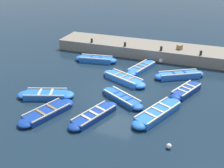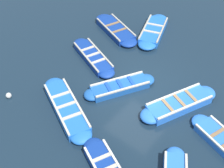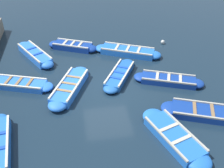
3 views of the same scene
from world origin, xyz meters
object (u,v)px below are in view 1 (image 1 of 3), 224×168
(bollard_north, at_px, (201,53))
(boat_end_of_row, at_px, (124,79))
(wooden_crate, at_px, (180,47))
(buoy_white_drifting, at_px, (169,146))
(bollard_mid_south, at_px, (125,44))
(bollard_south, at_px, (92,41))
(boat_outer_left, at_px, (94,115))
(buoy_orange_near, at_px, (161,61))
(boat_tucked, at_px, (186,91))
(boat_stern_in, at_px, (122,98))
(boat_mid_row, at_px, (96,59))
(boat_inner_gap, at_px, (142,68))
(bollard_mid_north, at_px, (161,48))
(boat_bow_out, at_px, (179,75))
(boat_near_quay, at_px, (47,112))
(buoy_yellow_far, at_px, (168,103))
(boat_far_corner, at_px, (158,113))
(boat_outer_right, at_px, (46,95))

(bollard_north, bearing_deg, boat_end_of_row, 134.74)
(wooden_crate, height_order, buoy_white_drifting, wooden_crate)
(bollard_mid_south, xyz_separation_m, bollard_south, (0.00, 3.11, 0.00))
(boat_outer_left, distance_m, buoy_orange_near, 9.41)
(bollard_north, relative_size, bollard_south, 1.00)
(boat_tucked, xyz_separation_m, boat_stern_in, (-2.28, 3.60, -0.03))
(wooden_crate, distance_m, buoy_white_drifting, 11.67)
(boat_tucked, distance_m, buoy_white_drifting, 5.72)
(boat_outer_left, bearing_deg, wooden_crate, -16.94)
(boat_outer_left, xyz_separation_m, bollard_mid_south, (9.65, 1.29, 0.93))
(buoy_orange_near, distance_m, buoy_white_drifting, 10.57)
(boat_stern_in, xyz_separation_m, bollard_south, (7.32, 5.25, 0.93))
(boat_mid_row, height_order, bollard_north, bollard_north)
(boat_inner_gap, relative_size, bollard_mid_north, 10.10)
(boat_bow_out, xyz_separation_m, bollard_south, (2.83, 8.13, 0.88))
(boat_near_quay, bearing_deg, bollard_mid_north, -23.19)
(bollard_mid_south, bearing_deg, bollard_north, -90.00)
(bollard_south, distance_m, wooden_crate, 7.64)
(boat_end_of_row, xyz_separation_m, buoy_yellow_far, (-2.23, -3.47, -0.02))
(boat_end_of_row, bearing_deg, boat_mid_row, 50.44)
(boat_far_corner, bearing_deg, wooden_crate, 0.33)
(boat_bow_out, bearing_deg, boat_outer_right, 127.60)
(buoy_white_drifting, bearing_deg, boat_stern_in, 44.82)
(boat_outer_right, bearing_deg, boat_near_quay, -145.65)
(boat_inner_gap, relative_size, buoy_yellow_far, 10.63)
(boat_far_corner, bearing_deg, boat_outer_left, 113.52)
(boat_stern_in, distance_m, buoy_orange_near, 6.96)
(boat_end_of_row, distance_m, wooden_crate, 6.42)
(boat_mid_row, xyz_separation_m, wooden_crate, (2.85, -6.35, 0.89))
(boat_mid_row, relative_size, bollard_mid_north, 10.24)
(boat_outer_left, bearing_deg, buoy_yellow_far, -53.43)
(boat_end_of_row, distance_m, boat_far_corner, 4.67)
(bollard_south, relative_size, buoy_orange_near, 0.99)
(boat_inner_gap, bearing_deg, boat_bow_out, -100.28)
(boat_tucked, distance_m, boat_inner_gap, 4.55)
(boat_tucked, height_order, wooden_crate, wooden_crate)
(bollard_mid_south, bearing_deg, bollard_mid_north, -90.00)
(boat_mid_row, height_order, boat_near_quay, boat_mid_row)
(boat_stern_in, bearing_deg, boat_far_corner, -111.03)
(boat_end_of_row, relative_size, boat_mid_row, 1.03)
(boat_bow_out, bearing_deg, boat_mid_row, 83.34)
(boat_end_of_row, relative_size, bollard_mid_north, 10.57)
(buoy_yellow_far, bearing_deg, bollard_north, -10.75)
(boat_bow_out, height_order, buoy_white_drifting, boat_bow_out)
(boat_far_corner, bearing_deg, bollard_south, 42.85)
(boat_outer_right, distance_m, bollard_north, 12.24)
(boat_end_of_row, distance_m, boat_bow_out, 4.07)
(boat_inner_gap, relative_size, wooden_crate, 9.55)
(wooden_crate, bearing_deg, boat_stern_in, 163.93)
(boat_end_of_row, xyz_separation_m, boat_inner_gap, (2.45, -0.68, -0.04))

